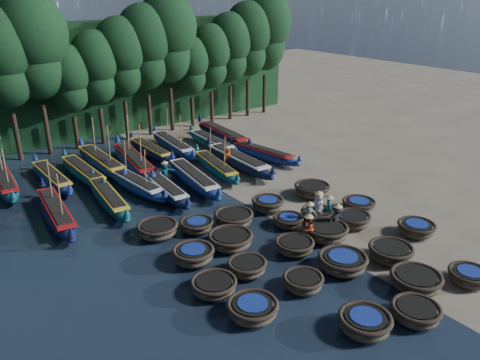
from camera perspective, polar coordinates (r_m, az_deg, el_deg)
ground at (r=27.89m, az=3.91°, el=-4.74°), size 120.00×120.00×0.00m
foliage_wall at (r=45.82m, az=-16.01°, el=11.87°), size 40.00×3.00×10.00m
coracle_1 at (r=19.90m, az=14.98°, el=-16.44°), size 2.53×2.53×0.79m
coracle_2 at (r=21.12m, az=20.64°, el=-14.85°), size 2.37×2.37×0.72m
coracle_3 at (r=23.01m, az=20.64°, el=-11.38°), size 2.42×2.42×0.79m
coracle_4 at (r=24.43m, az=26.15°, el=-10.45°), size 2.24×2.24×0.66m
coracle_5 at (r=20.00m, az=1.54°, el=-15.43°), size 2.34×2.34×0.74m
coracle_6 at (r=21.74m, az=7.70°, el=-12.20°), size 2.14×2.14×0.73m
coracle_7 at (r=23.35m, az=12.40°, el=-9.73°), size 2.42×2.42×0.83m
coracle_8 at (r=24.78m, az=17.90°, el=-8.38°), size 2.68×2.68×0.82m
coracle_9 at (r=27.67m, az=20.70°, el=-5.51°), size 2.47×2.47×0.74m
coracle_10 at (r=21.40m, az=-3.20°, el=-12.73°), size 2.11×2.11×0.69m
coracle_11 at (r=22.57m, az=0.87°, el=-10.54°), size 2.12×2.12×0.74m
coracle_12 at (r=24.42m, az=6.67°, el=-7.97°), size 2.32×2.32×0.72m
coracle_13 at (r=25.86m, az=10.47°, el=-6.19°), size 2.73×2.73×0.84m
coracle_14 at (r=27.52m, az=13.61°, el=-4.71°), size 2.29×2.29×0.78m
coracle_15 at (r=23.50m, az=-5.70°, el=-9.04°), size 2.24×2.24×0.83m
coracle_16 at (r=24.70m, az=-1.18°, el=-7.28°), size 2.94×2.94×0.82m
coracle_17 at (r=26.92m, az=5.91°, el=-4.95°), size 1.92×1.92×0.66m
coracle_18 at (r=27.89m, az=9.40°, el=-4.14°), size 1.96×1.96×0.67m
coracle_19 at (r=29.58m, az=14.28°, el=-2.92°), size 2.05×2.05×0.69m
coracle_20 at (r=26.13m, az=-10.02°, el=-5.94°), size 2.51×2.51×0.78m
coracle_21 at (r=26.36m, az=-5.29°, el=-5.50°), size 1.91×1.91×0.70m
coracle_22 at (r=26.87m, az=-0.77°, el=-4.67°), size 2.35×2.35×0.83m
coracle_23 at (r=28.64m, az=3.40°, el=-2.93°), size 2.22×2.22×0.81m
coracle_24 at (r=31.00m, az=8.79°, el=-1.13°), size 2.76×2.76×0.81m
long_boat_1 at (r=29.39m, az=-21.49°, el=-3.69°), size 2.21×8.13×3.47m
long_boat_2 at (r=30.43m, az=-15.72°, el=-2.11°), size 2.15×7.57×1.34m
long_boat_3 at (r=32.19m, az=-12.73°, el=-0.42°), size 1.99×7.71×3.28m
long_boat_4 at (r=31.20m, az=-9.32°, el=-0.90°), size 2.02×7.69×1.36m
long_boat_5 at (r=32.36m, az=-5.68°, el=0.23°), size 2.57×8.18×1.45m
long_boat_6 at (r=34.49m, az=-2.99°, el=1.65°), size 2.53×7.37×3.17m
long_boat_7 at (r=35.37m, az=-0.25°, el=2.37°), size 1.96×8.88×1.56m
long_boat_8 at (r=37.28m, az=2.84°, el=3.27°), size 2.41×7.45×1.33m
long_boat_9 at (r=35.43m, az=-26.75°, el=-0.20°), size 1.99×7.87×3.35m
long_boat_10 at (r=35.01m, az=-21.96°, el=0.32°), size 1.47×7.59×1.34m
long_boat_11 at (r=35.18m, az=-18.57°, el=0.94°), size 1.48×7.92×1.39m
long_boat_12 at (r=36.62m, az=-16.53°, el=2.13°), size 1.57×8.82×3.75m
long_boat_13 at (r=36.01m, az=-12.82°, el=2.21°), size 2.91×9.10×3.90m
long_boat_14 at (r=38.70m, az=-10.83°, el=3.60°), size 1.31×7.40×1.30m
long_boat_15 at (r=39.56m, az=-8.20°, el=4.27°), size 2.23×8.15×3.48m
long_boat_16 at (r=39.84m, az=-3.44°, el=4.55°), size 1.94×7.85×1.39m
long_boat_17 at (r=41.73m, az=-2.10°, el=5.53°), size 2.34×9.04×1.60m
fisherman_0 at (r=27.60m, az=9.51°, el=-3.12°), size 0.66×0.94×2.01m
fisherman_1 at (r=27.80m, az=10.77°, el=-3.20°), size 0.55×0.65×1.71m
fisherman_2 at (r=25.20m, az=8.30°, el=-5.86°), size 0.88×0.74×1.82m
fisherman_3 at (r=26.34m, az=11.72°, el=-4.70°), size 1.22×0.83×1.95m
fisherman_4 at (r=26.73m, az=8.44°, el=-4.18°), size 0.87×0.94×1.75m
fisherman_5 at (r=32.87m, az=-9.10°, el=0.94°), size 1.49×0.52×1.79m
fisherman_6 at (r=35.39m, az=-1.52°, el=2.90°), size 0.97×0.85×1.87m
tree_3 at (r=39.52m, az=-27.01°, el=13.21°), size 4.92×4.92×11.60m
tree_4 at (r=39.95m, az=-23.90°, el=14.78°), size 5.34×5.34×12.58m
tree_5 at (r=40.92m, az=-20.17°, el=11.59°), size 3.68×3.68×8.68m
tree_6 at (r=41.56m, az=-17.23°, el=13.04°), size 4.09×4.09×9.65m
tree_7 at (r=42.31m, az=-14.36°, el=14.41°), size 4.51×4.51×10.63m
tree_8 at (r=43.19m, az=-11.57°, el=15.70°), size 4.92×4.92×11.60m
tree_9 at (r=44.18m, az=-8.86°, el=16.90°), size 5.34×5.34×12.58m
tree_10 at (r=45.65m, az=-6.06°, el=13.78°), size 3.68×3.68×8.68m
tree_11 at (r=46.79m, az=-3.62°, el=14.90°), size 4.09×4.09×9.65m
tree_12 at (r=48.02m, az=-1.27°, el=15.94°), size 4.51×4.51×10.63m
tree_13 at (r=49.33m, az=0.97°, el=16.90°), size 4.92×4.92×11.60m
tree_14 at (r=50.72m, az=3.12°, el=17.79°), size 5.34×5.34×12.58m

